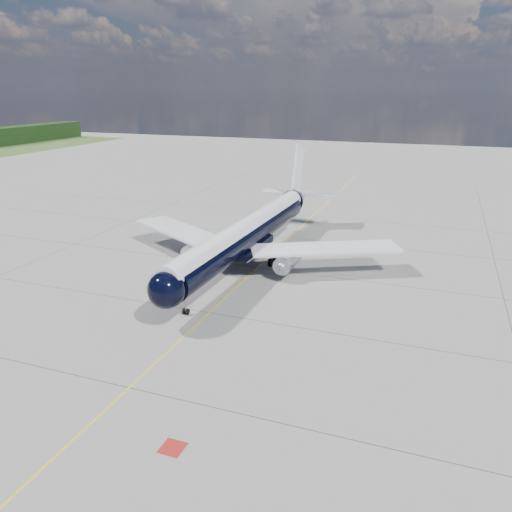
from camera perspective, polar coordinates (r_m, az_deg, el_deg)
The scene contains 4 objects.
ground at distance 71.20m, azimuth 1.57°, elevation -0.04°, with size 320.00×320.00×0.00m, color gray.
taxiway_centerline at distance 66.76m, azimuth 0.18°, elevation -1.34°, with size 0.16×160.00×0.01m, color yellow.
red_marking at distance 36.26m, azimuth -9.51°, elevation -20.81°, with size 1.60×1.60×0.01m, color maroon.
main_airliner at distance 67.33m, azimuth -0.72°, elevation 2.75°, with size 40.09×48.74×14.09m.
Camera 1 is at (21.62, -33.83, 22.97)m, focal length 35.00 mm.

